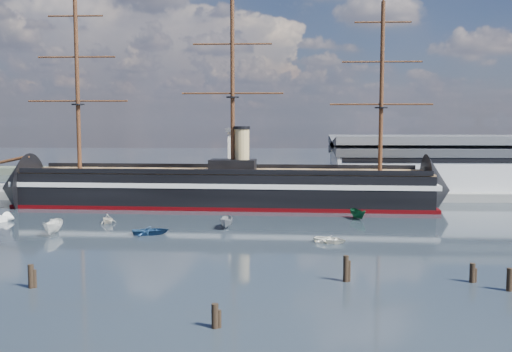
{
  "coord_description": "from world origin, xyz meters",
  "views": [
    {
      "loc": [
        13.19,
        -64.02,
        18.37
      ],
      "look_at": [
        9.19,
        35.0,
        9.0
      ],
      "focal_mm": 40.0,
      "sensor_mm": 36.0,
      "label": 1
    }
  ],
  "objects": [
    {
      "name": "ground",
      "position": [
        0.0,
        40.0,
        0.0
      ],
      "size": [
        600.0,
        600.0,
        0.0
      ],
      "primitive_type": "plane",
      "color": "black",
      "rests_on": "ground"
    },
    {
      "name": "quay",
      "position": [
        10.0,
        76.0,
        0.0
      ],
      "size": [
        180.0,
        18.0,
        2.0
      ],
      "primitive_type": "cube",
      "color": "slate",
      "rests_on": "ground"
    },
    {
      "name": "warehouse",
      "position": [
        58.0,
        80.0,
        7.98
      ],
      "size": [
        63.0,
        21.0,
        11.6
      ],
      "color": "#B7BABC",
      "rests_on": "ground"
    },
    {
      "name": "quay_tower",
      "position": [
        3.0,
        73.0,
        9.75
      ],
      "size": [
        5.0,
        5.0,
        15.0
      ],
      "color": "silver",
      "rests_on": "ground"
    },
    {
      "name": "warship",
      "position": [
        -0.64,
        60.0,
        4.04
      ],
      "size": [
        113.24,
        20.4,
        53.94
      ],
      "rotation": [
        0.0,
        0.0,
        -0.05
      ],
      "color": "black",
      "rests_on": "ground"
    },
    {
      "name": "motorboat_a",
      "position": [
        -23.88,
        27.02,
        0.0
      ],
      "size": [
        7.36,
        3.14,
        2.88
      ],
      "primitive_type": "imported",
      "rotation": [
        0.0,
        0.0,
        0.07
      ],
      "color": "white",
      "rests_on": "ground"
    },
    {
      "name": "motorboat_b",
      "position": [
        -7.85,
        27.43,
        0.0
      ],
      "size": [
        2.36,
        3.94,
        1.72
      ],
      "primitive_type": "imported",
      "rotation": [
        0.0,
        0.0,
        1.83
      ],
      "color": "navy",
      "rests_on": "ground"
    },
    {
      "name": "motorboat_c",
      "position": [
        4.13,
        33.6,
        0.0
      ],
      "size": [
        6.22,
        2.38,
        2.47
      ],
      "primitive_type": "imported",
      "rotation": [
        0.0,
        0.0,
        -0.02
      ],
      "color": "gray",
      "rests_on": "ground"
    },
    {
      "name": "motorboat_d",
      "position": [
        -17.85,
        37.01,
        0.0
      ],
      "size": [
        5.5,
        5.51,
        1.99
      ],
      "primitive_type": "imported",
      "rotation": [
        0.0,
        0.0,
        0.79
      ],
      "color": "white",
      "rests_on": "ground"
    },
    {
      "name": "motorboat_e",
      "position": [
        21.04,
        22.1,
        0.0
      ],
      "size": [
        2.38,
        3.33,
        1.44
      ],
      "primitive_type": "imported",
      "rotation": [
        0.0,
        0.0,
        1.16
      ],
      "color": "white",
      "rests_on": "ground"
    },
    {
      "name": "motorboat_f",
      "position": [
        28.28,
        43.9,
        0.0
      ],
      "size": [
        6.27,
        3.9,
        2.36
      ],
      "primitive_type": "imported",
      "rotation": [
        0.0,
        0.0,
        0.32
      ],
      "color": "#0F4629",
      "rests_on": "ground"
    },
    {
      "name": "piling_near_left",
      "position": [
        -14.29,
        -3.19,
        0.0
      ],
      "size": [
        0.64,
        0.64,
        3.35
      ],
      "primitive_type": "cylinder",
      "color": "black",
      "rests_on": "ground"
    },
    {
      "name": "piling_near_mid",
      "position": [
        7.52,
        -14.71,
        0.0
      ],
      "size": [
        0.64,
        0.64,
        2.93
      ],
      "primitive_type": "cylinder",
      "color": "black",
      "rests_on": "ground"
    },
    {
      "name": "piling_near_right",
      "position": [
        20.96,
        0.76,
        0.0
      ],
      "size": [
        0.64,
        0.64,
        3.77
      ],
      "primitive_type": "cylinder",
      "color": "black",
      "rests_on": "ground"
    },
    {
      "name": "piling_far_right",
      "position": [
        35.45,
        1.01,
        0.0
      ],
      "size": [
        0.64,
        0.64,
        2.95
      ],
      "primitive_type": "cylinder",
      "color": "black",
      "rests_on": "ground"
    },
    {
      "name": "piling_extra",
      "position": [
        38.37,
        -2.23,
        0.0
      ],
      "size": [
        0.64,
        0.64,
        3.25
      ],
      "primitive_type": "cylinder",
      "color": "black",
      "rests_on": "ground"
    }
  ]
}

